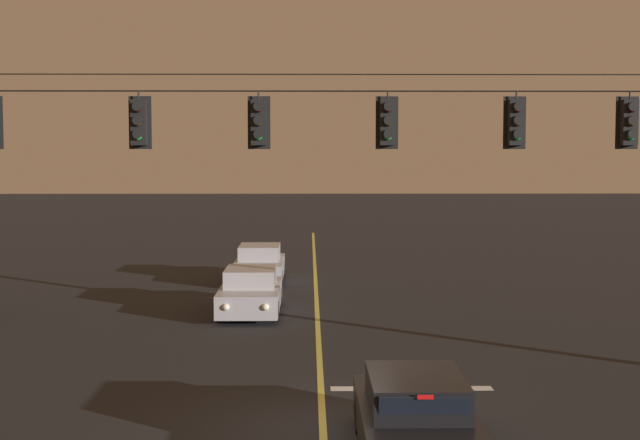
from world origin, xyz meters
The scene contains 12 objects.
ground_plane centered at (0.00, 0.00, 0.00)m, with size 180.00×180.00×0.00m, color black.
lane_centre_stripe centered at (0.00, 9.51, 0.00)m, with size 0.14×60.00×0.01m, color #D1C64C.
stop_bar_paint centered at (1.90, 2.91, 0.00)m, with size 3.40×0.36×0.01m, color silver.
signal_span_assembly centered at (0.00, 3.51, 3.97)m, with size 20.95×0.32×7.63m.
traffic_light_left_inner centered at (-3.83, 3.49, 5.58)m, with size 0.48×0.41×1.22m.
traffic_light_centre centered at (-1.31, 3.49, 5.58)m, with size 0.48×0.41×1.22m.
traffic_light_right_inner centered at (1.42, 3.49, 5.58)m, with size 0.48×0.41×1.22m.
traffic_light_rightmost centered at (4.14, 3.49, 5.58)m, with size 0.48×0.41×1.22m.
traffic_light_far_right centered at (6.55, 3.49, 5.58)m, with size 0.48×0.41×1.22m.
car_waiting_near_lane centered at (1.47, -1.48, 0.65)m, with size 1.80×4.33×1.39m.
car_oncoming_lead centered at (-2.04, 11.92, 0.65)m, with size 1.80×4.42×1.39m.
car_oncoming_trailing centered at (-2.13, 18.78, 0.65)m, with size 1.80×4.42×1.39m.
Camera 1 is at (-0.25, -16.15, 4.99)m, focal length 52.02 mm.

